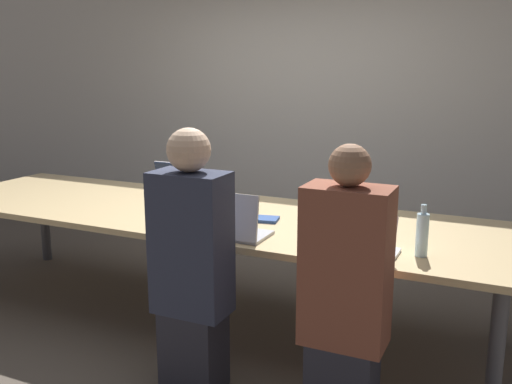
{
  "coord_description": "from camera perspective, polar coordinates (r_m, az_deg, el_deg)",
  "views": [
    {
      "loc": [
        1.93,
        -3.29,
        1.74
      ],
      "look_at": [
        0.35,
        0.1,
        0.91
      ],
      "focal_mm": 40.0,
      "sensor_mm": 36.0,
      "label": 1
    }
  ],
  "objects": [
    {
      "name": "laptop_near_right",
      "position": [
        3.06,
        10.99,
        -5.06
      ],
      "size": [
        0.32,
        0.24,
        0.24
      ],
      "rotation": [
        0.0,
        0.0,
        3.14
      ],
      "color": "silver",
      "rests_on": "conference_table"
    },
    {
      "name": "laptop_far_midleft",
      "position": [
        4.57,
        -8.32,
        0.86
      ],
      "size": [
        0.36,
        0.23,
        0.23
      ],
      "color": "silver",
      "rests_on": "conference_table"
    },
    {
      "name": "person_near_midright",
      "position": [
        3.06,
        -6.45,
        -7.4
      ],
      "size": [
        0.4,
        0.24,
        1.44
      ],
      "rotation": [
        0.0,
        0.0,
        3.14
      ],
      "color": "#2D2D38",
      "rests_on": "ground_plane"
    },
    {
      "name": "curtain_wall",
      "position": [
        5.7,
        5.15,
        9.0
      ],
      "size": [
        12.0,
        0.06,
        2.8
      ],
      "color": "beige",
      "rests_on": "ground_plane"
    },
    {
      "name": "cup_near_midright",
      "position": [
        3.5,
        -5.52,
        -3.07
      ],
      "size": [
        0.08,
        0.08,
        0.09
      ],
      "color": "#232328",
      "rests_on": "conference_table"
    },
    {
      "name": "notebook",
      "position": [
        3.7,
        0.41,
        -2.7
      ],
      "size": [
        0.26,
        0.18,
        0.02
      ],
      "rotation": [
        0.0,
        0.0,
        0.19
      ],
      "color": "#2D4C8C",
      "rests_on": "conference_table"
    },
    {
      "name": "conference_table",
      "position": [
        3.96,
        -5.27,
        -2.67
      ],
      "size": [
        4.21,
        1.22,
        0.76
      ],
      "color": "#D6B77F",
      "rests_on": "ground_plane"
    },
    {
      "name": "ground_plane",
      "position": [
        4.2,
        -5.07,
        -12.09
      ],
      "size": [
        24.0,
        24.0,
        0.0
      ],
      "primitive_type": "plane",
      "color": "brown"
    },
    {
      "name": "laptop_near_midright",
      "position": [
        3.29,
        -1.99,
        -3.37
      ],
      "size": [
        0.33,
        0.28,
        0.28
      ],
      "rotation": [
        0.0,
        0.0,
        3.14
      ],
      "color": "#B7B7BC",
      "rests_on": "conference_table"
    },
    {
      "name": "bottle_near_right",
      "position": [
        3.11,
        16.28,
        -4.05
      ],
      "size": [
        0.06,
        0.06,
        0.28
      ],
      "color": "#ADD1E0",
      "rests_on": "conference_table"
    },
    {
      "name": "stapler",
      "position": [
        3.75,
        -6.69,
        -2.32
      ],
      "size": [
        0.07,
        0.15,
        0.05
      ],
      "rotation": [
        0.0,
        0.0,
        0.15
      ],
      "color": "black",
      "rests_on": "conference_table"
    },
    {
      "name": "person_near_right",
      "position": [
        2.76,
        8.9,
        -10.36
      ],
      "size": [
        0.4,
        0.24,
        1.41
      ],
      "rotation": [
        0.0,
        0.0,
        3.14
      ],
      "color": "#2D2D38",
      "rests_on": "ground_plane"
    },
    {
      "name": "cup_near_right",
      "position": [
        3.15,
        6.28,
        -4.92
      ],
      "size": [
        0.07,
        0.07,
        0.08
      ],
      "color": "#232328",
      "rests_on": "conference_table"
    }
  ]
}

